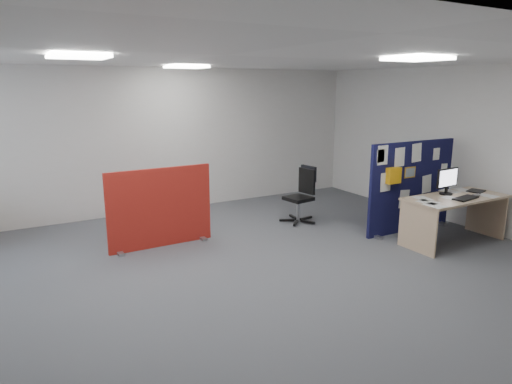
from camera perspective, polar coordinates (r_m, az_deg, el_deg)
name	(u,v)px	position (r m, az deg, el deg)	size (l,w,h in m)	color
floor	(228,276)	(5.90, -3.53, -10.48)	(9.00, 9.00, 0.00)	#4F5156
ceiling	(225,55)	(5.42, -3.95, 16.70)	(9.00, 7.00, 0.02)	white
wall_back	(144,142)	(8.75, -13.85, 6.11)	(9.00, 0.02, 2.70)	silver
wall_front	(503,273)	(2.90, 28.52, -8.88)	(9.00, 0.02, 2.70)	silver
wall_right	(468,148)	(8.47, 24.95, 5.05)	(0.02, 7.00, 2.70)	silver
ceiling_lights	(225,61)	(6.16, -3.84, 15.98)	(4.10, 4.10, 0.04)	white
navy_divider	(411,186)	(7.89, 18.76, 0.67)	(1.81, 0.30, 1.49)	black
main_desk	(453,207)	(7.58, 23.36, -1.75)	(1.64, 0.73, 0.73)	tan
monitor_main	(447,180)	(7.57, 22.79, 1.40)	(0.46, 0.19, 0.41)	black
keyboard	(465,198)	(7.41, 24.71, -0.71)	(0.45, 0.18, 0.03)	black
mouse	(476,195)	(7.66, 25.81, -0.38)	(0.10, 0.06, 0.03)	gray
paper_tray	(476,191)	(8.02, 25.79, 0.12)	(0.28, 0.22, 0.01)	black
red_divider	(160,208)	(6.92, -11.85, -2.03)	(1.59, 0.30, 1.19)	#A01417
office_chair	(303,191)	(8.09, 5.85, 0.12)	(0.64, 0.64, 0.97)	black
desk_papers	(449,197)	(7.44, 22.96, -0.58)	(1.44, 0.81, 0.00)	white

